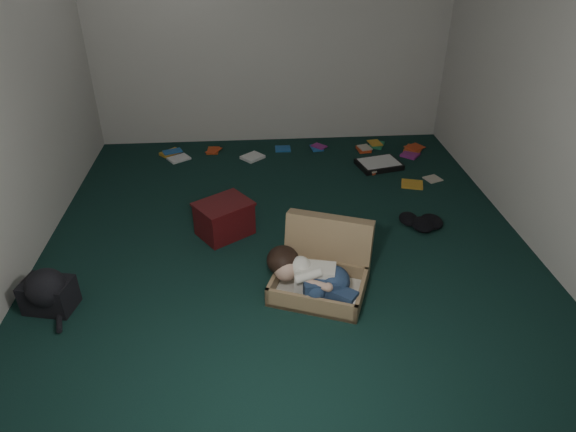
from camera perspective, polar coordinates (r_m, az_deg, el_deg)
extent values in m
plane|color=black|center=(4.30, -0.16, -2.97)|extent=(4.50, 4.50, 0.00)
plane|color=silver|center=(5.92, -1.95, 20.23)|extent=(4.50, 0.00, 4.50)
plane|color=silver|center=(1.73, 5.53, -8.77)|extent=(4.50, 0.00, 4.50)
plane|color=silver|center=(4.36, 27.78, 12.88)|extent=(0.00, 4.50, 4.50)
cube|color=#9A7C55|center=(3.72, 3.36, -7.81)|extent=(0.77, 0.67, 0.15)
cube|color=silver|center=(3.75, 3.34, -8.25)|extent=(0.70, 0.59, 0.02)
cube|color=#9A7C55|center=(3.87, 4.49, -3.28)|extent=(0.68, 0.42, 0.48)
cube|color=white|center=(3.66, 3.05, -6.90)|extent=(0.31, 0.22, 0.20)
sphere|color=tan|center=(3.65, -0.24, -5.91)|extent=(0.18, 0.18, 0.18)
ellipsoid|color=black|center=(3.68, -0.57, -4.94)|extent=(0.23, 0.25, 0.20)
ellipsoid|color=navy|center=(3.65, 5.23, -7.18)|extent=(0.21, 0.25, 0.20)
cube|color=navy|center=(3.58, 3.70, -8.07)|extent=(0.24, 0.12, 0.13)
cube|color=navy|center=(3.57, 5.86, -8.83)|extent=(0.24, 0.23, 0.10)
sphere|color=white|center=(3.60, 7.32, -9.01)|extent=(0.10, 0.10, 0.10)
sphere|color=white|center=(3.55, 7.13, -9.78)|extent=(0.09, 0.09, 0.09)
cylinder|color=tan|center=(3.53, 3.33, -7.65)|extent=(0.18, 0.11, 0.06)
cube|color=#440D0F|center=(4.38, -7.09, -0.41)|extent=(0.53, 0.50, 0.28)
cube|color=#440D0F|center=(4.30, -7.21, 1.30)|extent=(0.56, 0.53, 0.02)
cube|color=black|center=(5.66, 10.07, 5.67)|extent=(0.51, 0.43, 0.06)
cube|color=white|center=(5.65, 10.09, 5.95)|extent=(0.45, 0.37, 0.01)
cube|color=gold|center=(6.04, -12.93, 6.82)|extent=(0.19, 0.14, 0.02)
cube|color=#C5491A|center=(6.02, -8.33, 7.23)|extent=(0.24, 0.23, 0.02)
cube|color=white|center=(5.79, -3.95, 6.49)|extent=(0.19, 0.22, 0.02)
cube|color=#1E5AA3|center=(6.03, 3.21, 7.57)|extent=(0.20, 0.23, 0.02)
cube|color=red|center=(6.04, 8.39, 7.31)|extent=(0.24, 0.22, 0.02)
cube|color=#227D4C|center=(6.19, 9.82, 7.76)|extent=(0.20, 0.16, 0.02)
cube|color=#8F237A|center=(6.00, 13.40, 6.59)|extent=(0.23, 0.23, 0.02)
cube|color=beige|center=(5.52, 15.79, 4.03)|extent=(0.17, 0.21, 0.02)
cube|color=gold|center=(5.34, 13.62, 3.44)|extent=(0.21, 0.23, 0.02)
cube|color=#C5491A|center=(6.15, 13.73, 7.17)|extent=(0.23, 0.21, 0.02)
cube|color=white|center=(5.88, -12.03, 6.25)|extent=(0.21, 0.17, 0.02)
cube|color=#1E5AA3|center=(6.01, -0.58, 7.50)|extent=(0.23, 0.23, 0.02)
cube|color=red|center=(5.59, 9.70, 5.16)|extent=(0.16, 0.20, 0.02)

